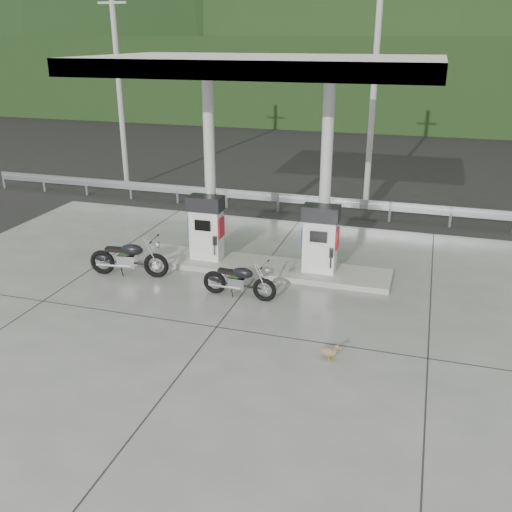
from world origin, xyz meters
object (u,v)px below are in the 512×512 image
(gas_pump_right, at_px, (320,239))
(motorcycle_right, at_px, (239,281))
(motorcycle_left, at_px, (129,259))
(duck, at_px, (329,352))
(gas_pump_left, at_px, (206,228))

(gas_pump_right, xyz_separation_m, motorcycle_right, (-1.62, -1.86, -0.63))
(gas_pump_right, distance_m, motorcycle_left, 5.10)
(motorcycle_right, bearing_deg, gas_pump_right, 52.20)
(motorcycle_right, xyz_separation_m, duck, (2.62, -2.24, -0.27))
(duck, bearing_deg, motorcycle_right, 144.87)
(gas_pump_left, bearing_deg, motorcycle_left, -139.08)
(motorcycle_left, relative_size, duck, 4.78)
(motorcycle_right, height_order, duck, motorcycle_right)
(motorcycle_right, distance_m, duck, 3.46)
(gas_pump_left, relative_size, duck, 4.22)
(gas_pump_left, distance_m, motorcycle_left, 2.27)
(gas_pump_left, bearing_deg, motorcycle_right, -49.73)
(gas_pump_right, xyz_separation_m, duck, (1.00, -4.10, -0.90))
(gas_pump_right, height_order, duck, gas_pump_right)
(motorcycle_left, distance_m, motorcycle_right, 3.27)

